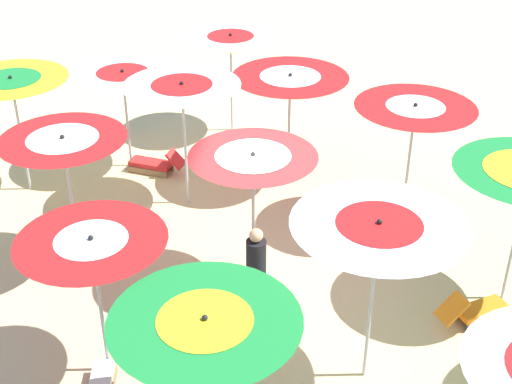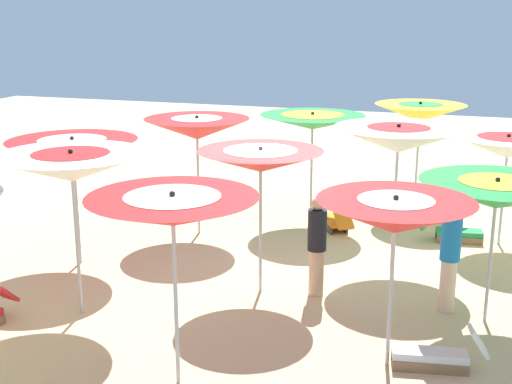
% 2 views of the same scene
% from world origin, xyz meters
% --- Properties ---
extents(ground, '(41.27, 41.27, 0.04)m').
position_xyz_m(ground, '(0.00, 0.00, -0.02)').
color(ground, beige).
extents(beach_umbrella_0, '(2.14, 2.14, 2.43)m').
position_xyz_m(beach_umbrella_0, '(-2.33, -5.29, 2.16)').
color(beach_umbrella_0, '#B2B2B7').
rests_on(beach_umbrella_0, ground).
extents(beach_umbrella_1, '(2.00, 2.00, 2.44)m').
position_xyz_m(beach_umbrella_1, '(-0.04, -3.38, 2.21)').
color(beach_umbrella_1, '#B2B2B7').
rests_on(beach_umbrella_1, ground).
extents(beach_umbrella_2, '(1.94, 1.94, 2.27)m').
position_xyz_m(beach_umbrella_2, '(2.33, -2.10, 2.00)').
color(beach_umbrella_2, '#B2B2B7').
rests_on(beach_umbrella_2, ground).
extents(beach_umbrella_3, '(2.16, 2.16, 2.19)m').
position_xyz_m(beach_umbrella_3, '(3.52, -0.40, 1.94)').
color(beach_umbrella_3, '#B2B2B7').
rests_on(beach_umbrella_3, ground).
extents(beach_umbrella_5, '(2.18, 2.18, 2.17)m').
position_xyz_m(beach_umbrella_5, '(-3.61, -3.57, 1.95)').
color(beach_umbrella_5, '#B2B2B7').
rests_on(beach_umbrella_5, ground).
extents(beach_umbrella_6, '(2.13, 2.13, 2.53)m').
position_xyz_m(beach_umbrella_6, '(-2.27, -2.01, 2.27)').
color(beach_umbrella_6, '#B2B2B7').
rests_on(beach_umbrella_6, ground).
extents(beach_umbrella_7, '(1.96, 1.96, 2.41)m').
position_xyz_m(beach_umbrella_7, '(0.04, -0.38, 2.18)').
color(beach_umbrella_7, '#B2B2B7').
rests_on(beach_umbrella_7, ground).
extents(beach_umbrella_8, '(2.22, 2.22, 2.57)m').
position_xyz_m(beach_umbrella_8, '(1.92, 1.45, 2.30)').
color(beach_umbrella_8, '#B2B2B7').
rests_on(beach_umbrella_8, ground).
extents(beach_umbrella_10, '(2.10, 2.10, 2.34)m').
position_xyz_m(beach_umbrella_10, '(-5.66, -1.73, 2.08)').
color(beach_umbrella_10, '#B2B2B7').
rests_on(beach_umbrella_10, ground).
extents(beach_umbrella_11, '(2.26, 2.26, 2.33)m').
position_xyz_m(beach_umbrella_11, '(-3.45, -0.18, 2.08)').
color(beach_umbrella_11, '#B2B2B7').
rests_on(beach_umbrella_11, ground).
extents(beach_umbrella_12, '(2.09, 2.09, 2.44)m').
position_xyz_m(beach_umbrella_12, '(-2.08, 2.10, 2.17)').
color(beach_umbrella_12, '#B2B2B7').
rests_on(beach_umbrella_12, ground).
extents(lounger_0, '(0.93, 1.20, 0.58)m').
position_xyz_m(lounger_0, '(0.54, 3.11, 0.21)').
color(lounger_0, '#333338').
rests_on(lounger_0, ground).
extents(lounger_2, '(0.58, 1.25, 0.56)m').
position_xyz_m(lounger_2, '(-3.38, -2.98, 0.20)').
color(lounger_2, olive).
rests_on(lounger_2, ground).
extents(beachgoer_0, '(0.30, 0.30, 1.77)m').
position_xyz_m(beachgoer_0, '(2.96, -0.20, 0.93)').
color(beachgoer_0, beige).
rests_on(beachgoer_0, ground).
extents(beachgoer_1, '(0.30, 0.30, 1.62)m').
position_xyz_m(beachgoer_1, '(0.93, -0.21, 0.84)').
color(beachgoer_1, '#D8A87F').
rests_on(beachgoer_1, ground).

